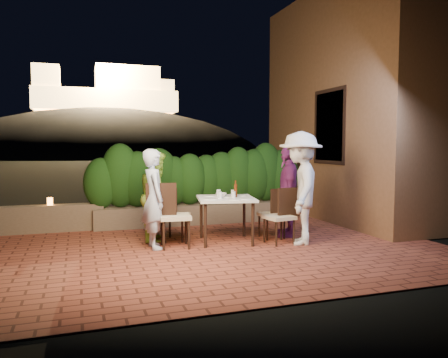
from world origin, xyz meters
name	(u,v)px	position (x,y,z in m)	size (l,w,h in m)	color
ground	(224,250)	(0.00, 0.00, -0.02)	(400.00, 400.00, 0.00)	black
terrace_floor	(215,246)	(0.00, 0.50, -0.07)	(7.00, 6.00, 0.15)	brown
building_wall	(349,105)	(3.60, 2.00, 2.50)	(1.60, 5.00, 5.00)	brown
window_pane	(330,127)	(2.82, 1.50, 2.00)	(0.08, 1.00, 1.40)	black
window_frame	(330,127)	(2.81, 1.50, 2.00)	(0.06, 1.15, 1.55)	black
planter	(198,213)	(0.20, 2.30, 0.20)	(4.20, 0.55, 0.40)	brown
hedge	(198,177)	(0.20, 2.30, 0.95)	(4.00, 0.70, 1.10)	#15370E
parapet	(42,219)	(-2.80, 2.30, 0.25)	(2.20, 0.30, 0.50)	brown
hill	(108,183)	(2.00, 60.00, -4.00)	(52.00, 40.00, 22.00)	black
fortress	(106,84)	(2.00, 60.00, 10.50)	(26.00, 8.00, 8.00)	#FFCC7A
dining_table	(226,220)	(0.18, 0.43, 0.38)	(0.92, 0.92, 0.75)	white
plate_nw	(210,199)	(-0.16, 0.27, 0.76)	(0.24, 0.24, 0.01)	white
plate_sw	(210,196)	(-0.02, 0.68, 0.76)	(0.19, 0.19, 0.01)	white
plate_ne	(244,199)	(0.40, 0.15, 0.76)	(0.23, 0.23, 0.01)	white
plate_se	(240,195)	(0.49, 0.61, 0.76)	(0.22, 0.22, 0.01)	white
plate_centre	(225,197)	(0.18, 0.47, 0.76)	(0.23, 0.23, 0.01)	white
plate_front	(234,199)	(0.21, 0.10, 0.76)	(0.20, 0.20, 0.01)	white
glass_nw	(220,195)	(0.03, 0.29, 0.81)	(0.07, 0.07, 0.12)	silver
glass_sw	(219,193)	(0.10, 0.59, 0.81)	(0.07, 0.07, 0.12)	silver
glass_ne	(234,195)	(0.28, 0.33, 0.81)	(0.06, 0.06, 0.11)	silver
glass_se	(233,193)	(0.36, 0.59, 0.80)	(0.06, 0.06, 0.11)	silver
beer_bottle	(236,189)	(0.35, 0.43, 0.89)	(0.05, 0.05, 0.28)	#51220D
bowl	(221,194)	(0.18, 0.70, 0.77)	(0.19, 0.19, 0.05)	white
chair_left_front	(175,215)	(-0.70, 0.33, 0.51)	(0.48, 0.48, 1.03)	black
chair_left_back	(176,214)	(-0.58, 0.84, 0.45)	(0.41, 0.41, 0.89)	black
chair_right_front	(279,216)	(0.98, 0.06, 0.46)	(0.42, 0.42, 0.91)	black
chair_right_back	(272,213)	(1.04, 0.49, 0.43)	(0.40, 0.40, 0.86)	black
diner_blue	(154,199)	(-1.03, 0.38, 0.78)	(0.57, 0.37, 1.56)	silver
diner_green	(157,196)	(-0.88, 0.93, 0.76)	(0.74, 0.58, 1.52)	#A3D241
diner_white	(300,188)	(1.29, -0.08, 0.92)	(1.19, 0.68, 1.84)	silver
diner_purple	(288,191)	(1.38, 0.53, 0.80)	(0.94, 0.39, 1.60)	#792872
parapet_lamp	(50,201)	(-2.65, 2.30, 0.57)	(0.10, 0.10, 0.14)	orange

